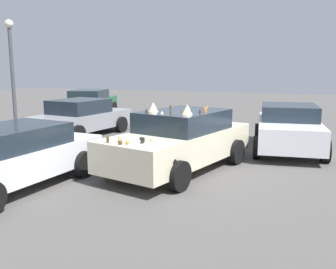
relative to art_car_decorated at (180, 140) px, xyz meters
The scene contains 7 objects.
ground_plane 0.77m from the art_car_decorated, 166.22° to the left, with size 60.00×60.00×0.00m, color #514F4C.
art_car_decorated is the anchor object (origin of this frame).
parked_sedan_row_back_far 11.55m from the art_car_decorated, 43.40° to the left, with size 4.68×2.73×1.41m.
parked_sedan_far_left 4.10m from the art_car_decorated, 36.06° to the right, with size 4.24×2.42×1.43m.
parked_sedan_near_right 3.95m from the art_car_decorated, 132.47° to the left, with size 4.40×2.25×1.35m.
parked_sedan_behind_right 6.15m from the art_car_decorated, 56.86° to the left, with size 4.30×2.44×1.38m.
lot_lamp_post 6.73m from the art_car_decorated, 78.85° to the left, with size 0.28×0.28×4.12m.
Camera 1 is at (-8.85, -3.09, 2.59)m, focal length 40.63 mm.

